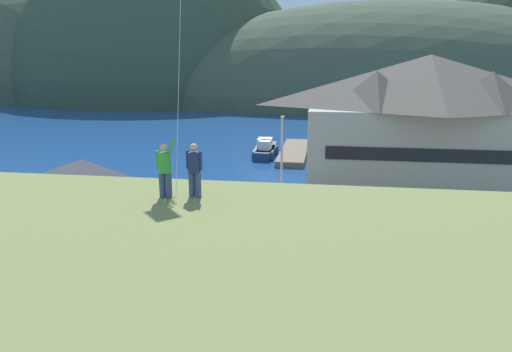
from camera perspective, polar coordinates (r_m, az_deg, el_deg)
name	(u,v)px	position (r m, az deg, el deg)	size (l,w,h in m)	color
ground_plane	(222,295)	(24.46, -4.13, -14.30)	(600.00, 600.00, 0.00)	#66604C
parking_lot_pad	(240,255)	(28.84, -1.92, -9.56)	(40.00, 20.00, 0.10)	gray
bay_water	(298,128)	(81.94, 5.15, 5.86)	(360.00, 84.00, 0.03)	navy
far_hill_west_ridge	(15,96)	(175.66, -27.32, 8.72)	(93.21, 69.31, 74.27)	#42513D
far_hill_east_peak	(160,98)	(149.35, -11.59, 9.31)	(89.03, 75.62, 94.60)	#334733
far_hill_center_saddle	(383,103)	(133.11, 15.23, 8.56)	(142.75, 71.88, 52.97)	#3D4C38
harbor_lodge	(426,119)	(44.69, 20.06, 6.56)	(21.95, 11.27, 12.03)	#999E99
storage_shed_near_lot	(85,201)	(31.40, -20.12, -2.89)	(8.13, 6.53, 5.62)	#756B5B
wharf_dock	(294,152)	(58.71, 4.69, 2.95)	(3.20, 15.53, 0.70)	#70604C
moored_boat_wharfside	(266,152)	(56.76, 1.22, 2.99)	(2.35, 6.11, 2.16)	navy
moored_boat_outer_mooring	(324,146)	(60.93, 8.32, 3.61)	(3.27, 8.45, 2.16)	silver
moored_boat_inner_slip	(265,149)	(58.38, 1.13, 3.30)	(2.74, 7.80, 2.16)	#23564C
parked_car_mid_row_center	(248,227)	(30.41, -0.93, -6.22)	(4.25, 2.16, 1.82)	silver
parked_car_front_row_red	(203,261)	(25.71, -6.52, -10.23)	(4.36, 2.38, 1.82)	red
parked_car_mid_row_far	(435,240)	(30.23, 21.04, -7.33)	(4.34, 2.35, 1.82)	#B28923
parked_car_back_row_left	(434,282)	(24.91, 20.92, -11.96)	(4.32, 2.29, 1.82)	#B28923
parked_car_front_row_end	(335,278)	(24.03, 9.57, -12.16)	(4.27, 2.19, 1.82)	slate
parked_car_corner_spot	(8,219)	(36.02, -27.98, -4.66)	(4.23, 2.12, 1.82)	black
parked_car_front_row_silver	(351,241)	(28.75, 11.57, -7.74)	(4.24, 2.12, 1.82)	red
parking_light_pole	(282,165)	(32.44, 3.15, 1.40)	(0.24, 0.78, 7.72)	#ADADB2
person_kite_flyer	(165,168)	(15.03, -11.08, 0.92)	(0.54, 0.65, 1.86)	#384770
person_companion	(194,168)	(14.94, -7.53, 0.92)	(0.54, 0.40, 1.74)	#384770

